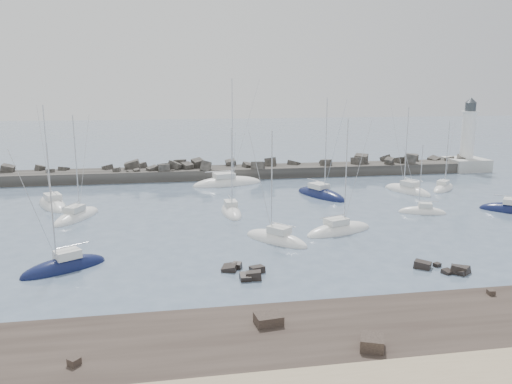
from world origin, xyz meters
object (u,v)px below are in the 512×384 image
Objects in this scene: sailboat_4 at (227,184)px; sailboat_1 at (53,205)px; sailboat_7 at (339,231)px; sailboat_9 at (422,212)px; sailboat_10 at (407,191)px; sailboat_5 at (276,240)px; lighthouse at (466,154)px; sailboat_12 at (443,189)px; sailboat_2 at (64,268)px; sailboat_6 at (231,212)px; sailboat_3 at (77,217)px; sailboat_8 at (321,195)px.

sailboat_1 is at bearing -156.40° from sailboat_4.
sailboat_1 is at bearing 151.91° from sailboat_7.
sailboat_10 reaches higher than sailboat_9.
lighthouse is at bearing 39.97° from sailboat_5.
sailboat_10 reaches higher than sailboat_12.
sailboat_2 is 0.88× the size of sailboat_10.
sailboat_6 is at bearing -163.30° from sailboat_10.
sailboat_6 is 36.07m from sailboat_12.
sailboat_3 is 34.24m from sailboat_8.
sailboat_10 is (-20.64, -17.42, -2.94)m from lighthouse.
sailboat_5 is 1.06× the size of sailboat_6.
sailboat_3 reaches higher than sailboat_12.
sailboat_7 is (9.23, -29.34, -0.01)m from sailboat_4.
sailboat_9 is (22.61, -23.03, -0.02)m from sailboat_4.
lighthouse is 39.19m from sailboat_8.
sailboat_5 is at bearing 13.52° from sailboat_2.
sailboat_7 is at bearing -154.73° from sailboat_9.
sailboat_1 is (-72.53, -17.94, -2.94)m from lighthouse.
sailboat_1 is 0.79× the size of sailboat_4.
sailboat_7 is 1.18× the size of sailboat_12.
sailboat_2 is at bearing -141.24° from sailboat_8.
sailboat_3 is (-2.03, 18.11, -0.01)m from sailboat_2.
sailboat_9 is at bearing -45.52° from sailboat_4.
sailboat_3 is 19.16m from sailboat_6.
sailboat_7 reaches higher than sailboat_5.
sailboat_2 reaches higher than sailboat_12.
sailboat_3 is at bearing -159.75° from lighthouse.
sailboat_2 is 1.06× the size of sailboat_12.
sailboat_3 is 43.67m from sailboat_9.
sailboat_4 is (25.16, 10.99, -0.00)m from sailboat_1.
sailboat_8 reaches higher than lighthouse.
sailboat_5 is (22.41, -13.21, 0.01)m from sailboat_3.
lighthouse is at bearing 50.44° from sailboat_9.
lighthouse is 72.72m from sailboat_3.
sailboat_8 is at bearing -176.20° from sailboat_12.
sailboat_5 reaches higher than sailboat_2.
sailboat_2 is 0.90× the size of sailboat_7.
sailboat_8 is at bearing 28.94° from sailboat_6.
sailboat_8 is 14.05m from sailboat_10.
sailboat_12 reaches higher than sailboat_9.
sailboat_3 is at bearing 173.65° from sailboat_9.
sailboat_10 reaches higher than sailboat_5.
sailboat_6 is (-49.03, -25.93, -2.95)m from lighthouse.
sailboat_3 is 1.09× the size of sailboat_5.
lighthouse reaches higher than sailboat_12.
sailboat_1 is at bearing 179.91° from sailboat_8.
sailboat_2 is at bearing -166.48° from sailboat_5.
sailboat_4 is (20.80, 18.20, 0.01)m from sailboat_3.
sailboat_1 is 58.37m from sailboat_12.
sailboat_4 is at bearing 163.73° from sailboat_12.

